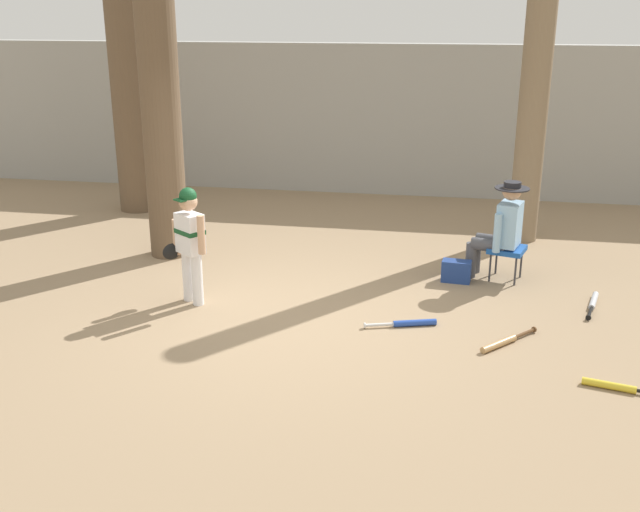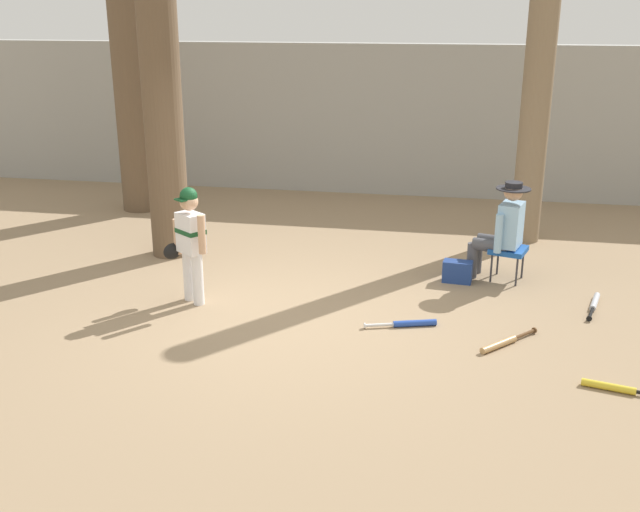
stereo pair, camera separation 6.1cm
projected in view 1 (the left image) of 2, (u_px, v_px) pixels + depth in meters
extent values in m
plane|color=#937A5B|center=(287.00, 318.00, 7.86)|extent=(60.00, 60.00, 0.00)
cube|color=#9E9E99|center=(358.00, 119.00, 12.83)|extent=(18.00, 0.36, 2.53)
cone|color=brown|center=(171.00, 254.00, 9.89)|extent=(0.66, 0.66, 0.30)
cylinder|color=#7F6B51|center=(538.00, 59.00, 9.72)|extent=(0.39, 0.39, 4.94)
cone|color=#7F6B51|center=(521.00, 239.00, 10.51)|extent=(0.60, 0.60, 0.24)
cylinder|color=white|center=(197.00, 280.00, 8.13)|extent=(0.12, 0.12, 0.58)
cylinder|color=white|center=(188.00, 276.00, 8.25)|extent=(0.12, 0.12, 0.58)
cube|color=white|center=(190.00, 233.00, 8.02)|extent=(0.36, 0.34, 0.44)
cube|color=#144723|center=(190.00, 231.00, 8.02)|extent=(0.37, 0.35, 0.05)
sphere|color=tan|center=(188.00, 202.00, 7.91)|extent=(0.20, 0.20, 0.20)
sphere|color=#144723|center=(188.00, 196.00, 7.89)|extent=(0.19, 0.19, 0.19)
cube|color=#144723|center=(181.00, 200.00, 7.84)|extent=(0.17, 0.16, 0.02)
cylinder|color=tan|center=(201.00, 235.00, 7.83)|extent=(0.11, 0.11, 0.42)
cylinder|color=tan|center=(176.00, 237.00, 8.17)|extent=(0.11, 0.11, 0.40)
ellipsoid|color=black|center=(172.00, 252.00, 8.19)|extent=(0.23, 0.25, 0.18)
cube|color=#194C9E|center=(507.00, 249.00, 8.85)|extent=(0.50, 0.50, 0.06)
cylinder|color=#333338|center=(490.00, 266.00, 8.84)|extent=(0.02, 0.02, 0.38)
cylinder|color=#333338|center=(496.00, 259.00, 9.10)|extent=(0.02, 0.02, 0.38)
cylinder|color=#333338|center=(515.00, 270.00, 8.72)|extent=(0.02, 0.02, 0.38)
cylinder|color=#333338|center=(521.00, 263.00, 8.97)|extent=(0.02, 0.02, 0.38)
cylinder|color=#47474C|center=(471.00, 260.00, 8.98)|extent=(0.13, 0.13, 0.43)
cylinder|color=#47474C|center=(475.00, 255.00, 9.15)|extent=(0.13, 0.13, 0.43)
cylinder|color=#47474C|center=(489.00, 245.00, 8.83)|extent=(0.43, 0.26, 0.15)
cylinder|color=#47474C|center=(493.00, 241.00, 9.00)|extent=(0.43, 0.26, 0.15)
cube|color=#8CB7D8|center=(509.00, 224.00, 8.75)|extent=(0.33, 0.41, 0.52)
cylinder|color=#8CB7D8|center=(497.00, 233.00, 8.61)|extent=(0.11, 0.11, 0.46)
cylinder|color=#8CB7D8|center=(506.00, 224.00, 8.99)|extent=(0.11, 0.11, 0.46)
sphere|color=tan|center=(512.00, 191.00, 8.62)|extent=(0.22, 0.22, 0.22)
cylinder|color=#232328|center=(512.00, 188.00, 8.61)|extent=(0.40, 0.40, 0.02)
cylinder|color=#232328|center=(512.00, 186.00, 8.60)|extent=(0.20, 0.20, 0.09)
cube|color=navy|center=(456.00, 271.00, 8.86)|extent=(0.36, 0.22, 0.26)
cylinder|color=brown|center=(125.00, 31.00, 11.17)|extent=(0.57, 0.57, 5.54)
cone|color=brown|center=(139.00, 209.00, 12.06)|extent=(0.97, 0.97, 0.34)
cylinder|color=#B7BCC6|center=(594.00, 301.00, 8.23)|extent=(0.18, 0.45, 0.07)
cylinder|color=black|center=(590.00, 313.00, 7.91)|extent=(0.11, 0.30, 0.03)
cylinder|color=black|center=(588.00, 318.00, 7.78)|extent=(0.06, 0.03, 0.06)
cylinder|color=tan|center=(499.00, 344.00, 7.18)|extent=(0.36, 0.40, 0.07)
cylinder|color=brown|center=(524.00, 333.00, 7.41)|extent=(0.23, 0.26, 0.03)
cylinder|color=brown|center=(534.00, 329.00, 7.50)|extent=(0.05, 0.05, 0.06)
cylinder|color=#2347AD|center=(415.00, 323.00, 7.66)|extent=(0.45, 0.20, 0.07)
cylinder|color=silver|center=(379.00, 325.00, 7.61)|extent=(0.29, 0.12, 0.03)
cylinder|color=silver|center=(365.00, 325.00, 7.59)|extent=(0.03, 0.06, 0.06)
cylinder|color=yellow|center=(609.00, 385.00, 6.40)|extent=(0.45, 0.17, 0.07)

